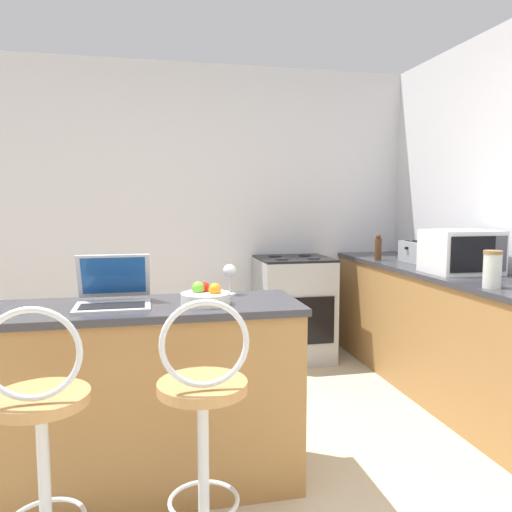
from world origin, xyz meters
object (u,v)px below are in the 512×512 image
at_px(bar_stool_near, 42,456).
at_px(storage_jar, 492,269).
at_px(laptop, 113,292).
at_px(microwave, 461,252).
at_px(stove_range, 294,308).
at_px(toaster, 417,252).
at_px(wine_glass_tall, 230,272).
at_px(bar_stool_far, 204,439).
at_px(pepper_mill, 378,248).
at_px(fruit_bowl, 205,297).

bearing_deg(bar_stool_near, storage_jar, 15.62).
relative_size(laptop, storage_jar, 1.61).
bearing_deg(microwave, stove_range, 125.68).
xyz_separation_m(bar_stool_near, toaster, (2.50, 1.82, 0.49)).
bearing_deg(stove_range, bar_stool_near, -124.50).
bearing_deg(wine_glass_tall, bar_stool_far, -106.70).
bearing_deg(microwave, bar_stool_near, -153.91).
distance_m(toaster, wine_glass_tall, 2.01).
height_order(bar_stool_near, laptop, laptop).
xyz_separation_m(microwave, toaster, (0.03, 0.62, -0.06)).
distance_m(laptop, wine_glass_tall, 0.60).
distance_m(laptop, stove_range, 2.32).
bearing_deg(pepper_mill, bar_stool_near, -137.99).
bearing_deg(microwave, bar_stool_far, -147.51).
bearing_deg(microwave, storage_jar, -109.09).
height_order(toaster, pepper_mill, pepper_mill).
bearing_deg(toaster, storage_jar, -100.76).
bearing_deg(microwave, laptop, -165.04).
bearing_deg(bar_stool_far, stove_range, 65.90).
height_order(bar_stool_far, laptop, laptop).
relative_size(bar_stool_far, toaster, 3.37).
bearing_deg(bar_stool_far, storage_jar, 20.48).
relative_size(bar_stool_near, microwave, 2.32).
relative_size(laptop, stove_range, 0.37).
relative_size(pepper_mill, wine_glass_tall, 1.38).
height_order(microwave, stove_range, microwave).
bearing_deg(pepper_mill, bar_stool_far, -129.70).
relative_size(storage_jar, wine_glass_tall, 1.33).
xyz_separation_m(storage_jar, wine_glass_tall, (-1.48, 0.11, 0.01)).
distance_m(laptop, pepper_mill, 2.49).
relative_size(microwave, toaster, 1.45).
bearing_deg(wine_glass_tall, pepper_mill, 41.28).
height_order(fruit_bowl, wine_glass_tall, wine_glass_tall).
distance_m(stove_range, pepper_mill, 0.91).
bearing_deg(bar_stool_far, wine_glass_tall, 73.30).
distance_m(storage_jar, pepper_mill, 1.40).
height_order(bar_stool_far, pepper_mill, pepper_mill).
xyz_separation_m(laptop, stove_range, (1.41, 1.77, -0.51)).
height_order(laptop, microwave, microwave).
xyz_separation_m(toaster, pepper_mill, (-0.24, 0.21, 0.02)).
bearing_deg(bar_stool_near, toaster, 36.17).
bearing_deg(laptop, bar_stool_far, -59.86).
relative_size(microwave, stove_range, 0.49).
bearing_deg(microwave, toaster, 87.46).
xyz_separation_m(laptop, fruit_bowl, (0.42, -0.08, -0.02)).
xyz_separation_m(bar_stool_far, microwave, (1.90, 1.21, 0.55)).
bearing_deg(fruit_bowl, bar_stool_near, -140.66).
xyz_separation_m(bar_stool_far, pepper_mill, (1.69, 2.04, 0.51)).
xyz_separation_m(stove_range, wine_glass_tall, (-0.84, -1.63, 0.57)).
height_order(laptop, pepper_mill, laptop).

